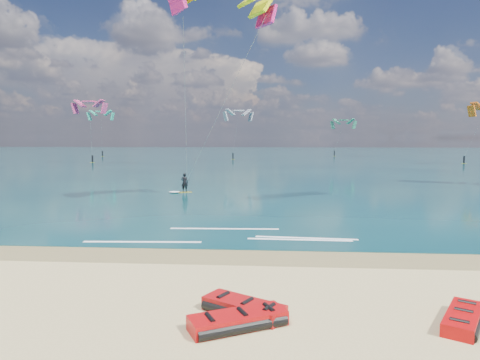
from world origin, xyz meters
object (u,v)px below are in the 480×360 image
object	(u,v)px
packed_kite_left	(238,327)
packed_kite_right	(463,325)
packed_kite_mid	(244,314)
kitesurfer_main	(203,93)

from	to	relation	value
packed_kite_left	packed_kite_right	size ratio (longest dim) A/B	1.14
packed_kite_left	packed_kite_mid	xyz separation A→B (m)	(0.09, 0.83, 0.00)
packed_kite_mid	packed_kite_right	bearing A→B (deg)	27.71
packed_kite_mid	packed_kite_right	size ratio (longest dim) A/B	1.06
packed_kite_mid	packed_kite_right	world-z (taller)	packed_kite_mid
packed_kite_left	kitesurfer_main	world-z (taller)	kitesurfer_main
packed_kite_left	kitesurfer_main	bearing A→B (deg)	74.03
packed_kite_mid	packed_kite_right	xyz separation A→B (m)	(5.66, -0.27, 0.00)
packed_kite_mid	kitesurfer_main	xyz separation A→B (m)	(-4.52, 21.69, 8.25)
packed_kite_right	kitesurfer_main	distance (m)	25.57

